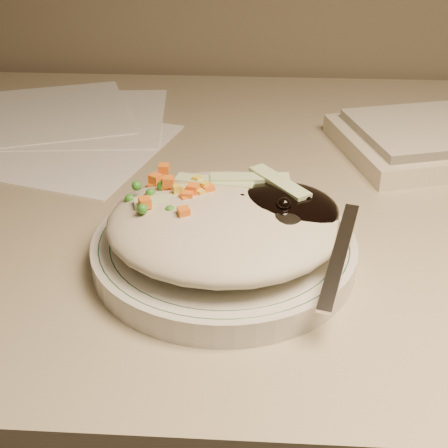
{
  "coord_description": "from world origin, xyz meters",
  "views": [
    {
      "loc": [
        -0.08,
        0.78,
        1.04
      ],
      "look_at": [
        -0.11,
        1.22,
        0.78
      ],
      "focal_mm": 50.0,
      "sensor_mm": 36.0,
      "label": 1
    }
  ],
  "objects": [
    {
      "name": "desk",
      "position": [
        0.0,
        1.38,
        0.54
      ],
      "size": [
        1.4,
        0.7,
        0.74
      ],
      "color": "tan",
      "rests_on": "ground"
    },
    {
      "name": "plate_rim",
      "position": [
        -0.11,
        1.22,
        0.76
      ],
      "size": [
        0.21,
        0.21,
        0.0
      ],
      "color": "#144723",
      "rests_on": "plate"
    },
    {
      "name": "meal",
      "position": [
        -0.11,
        1.22,
        0.78
      ],
      "size": [
        0.21,
        0.19,
        0.05
      ],
      "color": "#BFB59A",
      "rests_on": "plate"
    },
    {
      "name": "papers",
      "position": [
        -0.37,
        1.51,
        0.74
      ],
      "size": [
        0.41,
        0.37,
        0.0
      ],
      "color": "white",
      "rests_on": "desk"
    },
    {
      "name": "plate",
      "position": [
        -0.11,
        1.22,
        0.75
      ],
      "size": [
        0.22,
        0.22,
        0.02
      ],
      "primitive_type": "cylinder",
      "color": "silver",
      "rests_on": "desk"
    }
  ]
}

